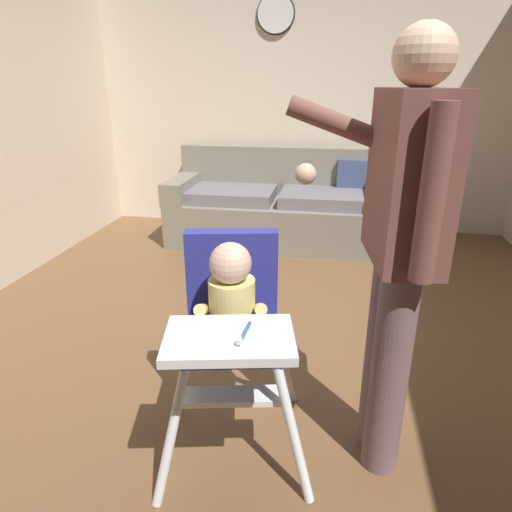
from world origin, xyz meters
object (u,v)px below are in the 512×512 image
adult_standing (399,246)px  wall_clock (276,14)px  toy_ball (244,280)px  couch (280,206)px  high_chair (232,312)px

adult_standing → wall_clock: 3.43m
adult_standing → toy_ball: (-0.83, 1.42, -0.82)m
couch → adult_standing: 2.80m
couch → toy_ball: size_ratio=11.65×
couch → high_chair: 2.73m
adult_standing → toy_ball: bearing=-66.3°
high_chair → adult_standing: (0.58, 0.07, 0.27)m
high_chair → wall_clock: size_ratio=2.58×
toy_ball → wall_clock: bearing=90.8°
wall_clock → high_chair: bearing=-85.0°
toy_ball → adult_standing: bearing=-59.5°
couch → high_chair: size_ratio=2.20×
adult_standing → couch: bearing=-81.3°
adult_standing → wall_clock: size_ratio=4.47×
couch → high_chair: bearing=3.2°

